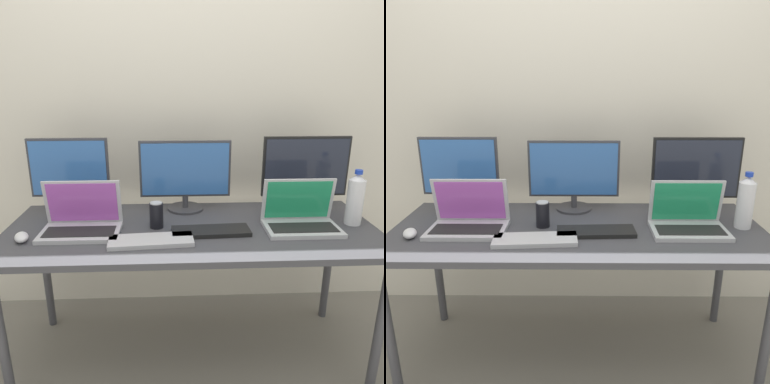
# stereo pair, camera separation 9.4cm
# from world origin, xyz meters

# --- Properties ---
(ground_plane) EXTENTS (16.00, 16.00, 0.00)m
(ground_plane) POSITION_xyz_m (0.00, 0.00, 0.00)
(ground_plane) COLOR gray
(wall_back) EXTENTS (7.00, 0.08, 2.60)m
(wall_back) POSITION_xyz_m (0.00, 0.59, 1.30)
(wall_back) COLOR silver
(wall_back) RESTS_ON ground
(work_desk) EXTENTS (1.78, 0.71, 0.74)m
(work_desk) POSITION_xyz_m (0.00, 0.00, 0.68)
(work_desk) COLOR #424247
(work_desk) RESTS_ON ground
(monitor_left) EXTENTS (0.41, 0.17, 0.40)m
(monitor_left) POSITION_xyz_m (-0.63, 0.24, 0.96)
(monitor_left) COLOR #38383D
(monitor_left) RESTS_ON work_desk
(monitor_center) EXTENTS (0.48, 0.19, 0.38)m
(monitor_center) POSITION_xyz_m (-0.02, 0.26, 0.94)
(monitor_center) COLOR #38383D
(monitor_center) RESTS_ON work_desk
(monitor_right) EXTENTS (0.46, 0.22, 0.40)m
(monitor_right) POSITION_xyz_m (0.62, 0.24, 0.95)
(monitor_right) COLOR black
(monitor_right) RESTS_ON work_desk
(laptop_silver) EXTENTS (0.36, 0.22, 0.24)m
(laptop_silver) POSITION_xyz_m (-0.52, -0.02, 0.80)
(laptop_silver) COLOR #B7B7BC
(laptop_silver) RESTS_ON work_desk
(laptop_secondary) EXTENTS (0.35, 0.22, 0.23)m
(laptop_secondary) POSITION_xyz_m (0.52, -0.03, 0.79)
(laptop_secondary) COLOR #B7B7BC
(laptop_secondary) RESTS_ON work_desk
(keyboard_main) EXTENTS (0.37, 0.14, 0.02)m
(keyboard_main) POSITION_xyz_m (0.08, -0.07, 0.75)
(keyboard_main) COLOR black
(keyboard_main) RESTS_ON work_desk
(keyboard_aux) EXTENTS (0.38, 0.16, 0.02)m
(keyboard_aux) POSITION_xyz_m (-0.19, -0.16, 0.75)
(keyboard_aux) COLOR #B2B2B7
(keyboard_aux) RESTS_ON work_desk
(mouse_by_keyboard) EXTENTS (0.09, 0.11, 0.04)m
(mouse_by_keyboard) POSITION_xyz_m (-0.76, -0.12, 0.76)
(mouse_by_keyboard) COLOR silver
(mouse_by_keyboard) RESTS_ON work_desk
(water_bottle) EXTENTS (0.08, 0.08, 0.27)m
(water_bottle) POSITION_xyz_m (0.80, 0.01, 0.87)
(water_bottle) COLOR silver
(water_bottle) RESTS_ON work_desk
(soda_can_near_keyboard) EXTENTS (0.07, 0.07, 0.13)m
(soda_can_near_keyboard) POSITION_xyz_m (-0.17, 0.01, 0.80)
(soda_can_near_keyboard) COLOR black
(soda_can_near_keyboard) RESTS_ON work_desk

